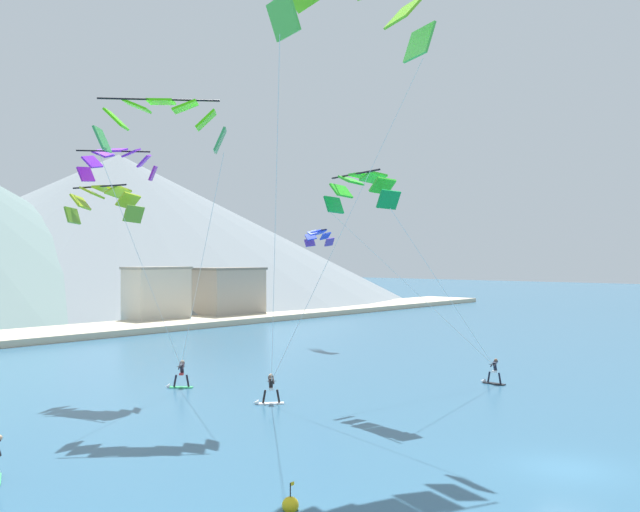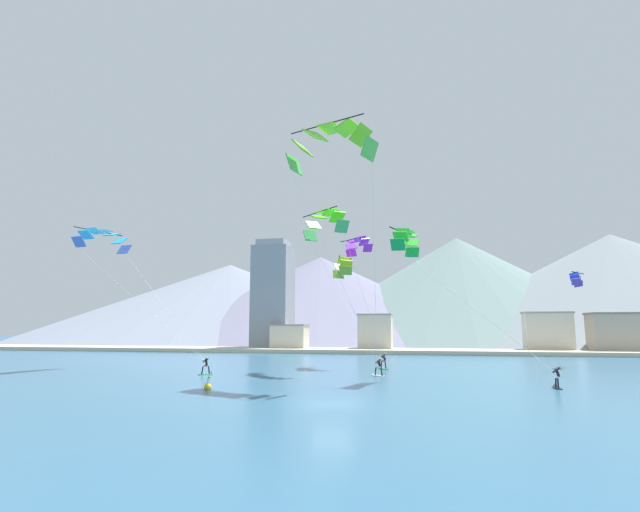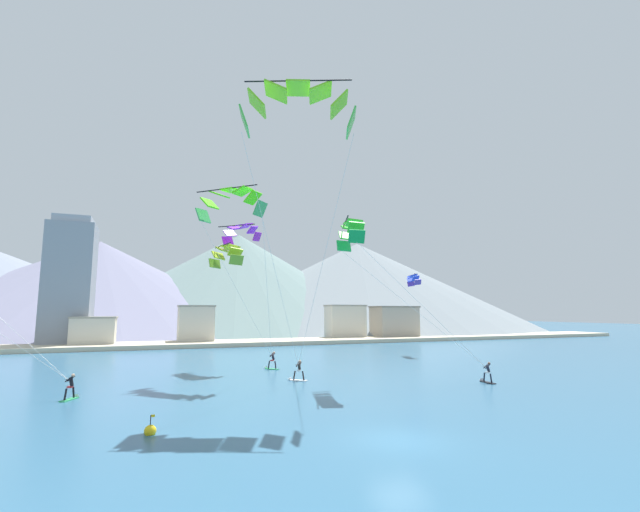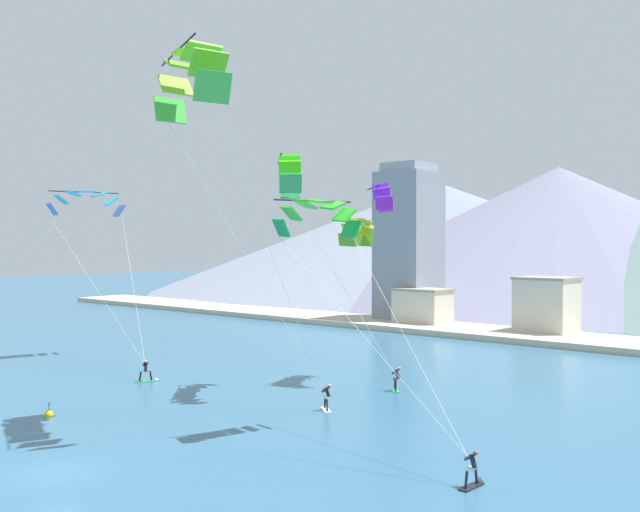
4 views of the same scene
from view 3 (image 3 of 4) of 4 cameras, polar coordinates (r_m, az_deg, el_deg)
ground_plane at (r=21.16m, az=10.34°, el=-23.06°), size 400.00×400.00×0.00m
kitesurfer_near_lead at (r=33.80m, az=-30.16°, el=-15.32°), size 1.13×1.74×1.76m
kitesurfer_near_trail at (r=44.60m, az=-6.57°, el=-14.02°), size 1.42×1.59×1.80m
kitesurfer_mid_center at (r=38.68m, az=21.26°, el=-14.71°), size 0.60×1.75×1.73m
kitesurfer_far_left at (r=37.21m, az=-3.14°, el=-15.46°), size 1.60×1.41×1.76m
parafoil_kite_near_trail at (r=39.15m, az=-11.81°, el=7.22°), size 8.20×8.08×15.22m
parafoil_kite_mid_center at (r=34.65m, az=4.24°, el=3.15°), size 12.10×5.47×11.66m
parafoil_kite_far_left at (r=31.40m, az=-2.94°, el=19.54°), size 8.15×10.43×20.00m
parafoil_kite_distant_high_outer at (r=45.04m, az=-12.36°, el=0.33°), size 2.98×4.98×2.26m
parafoil_kite_distant_low_drift at (r=60.59m, az=12.31°, el=-2.96°), size 2.39×4.25×1.66m
parafoil_kite_distant_mid_solo at (r=46.67m, az=-10.53°, el=3.29°), size 4.23×4.70×2.16m
race_marker_buoy at (r=23.19m, az=-21.71°, el=-20.85°), size 0.56×0.56×1.02m
shoreline_strip at (r=76.10m, az=-13.60°, el=-11.27°), size 180.00×10.00×0.70m
shore_building_harbour_front at (r=87.33m, az=3.39°, el=-8.84°), size 7.87×4.30×7.06m
shore_building_promenade_mid at (r=78.39m, az=-16.25°, el=-8.81°), size 6.11×5.55×6.82m
shore_building_quay_east at (r=77.23m, az=-27.98°, el=-8.97°), size 6.59×4.74×4.96m
shore_building_quay_west at (r=91.29m, az=9.88°, el=-8.74°), size 9.17×5.84×6.85m
highrise_tower at (r=81.12m, az=-30.41°, el=-3.08°), size 7.00×7.00×21.26m
mountain_peak_west_ridge at (r=145.53m, az=5.01°, el=-3.97°), size 114.20×114.20×28.77m
mountain_peak_central_summit at (r=141.12m, az=-10.85°, el=-3.38°), size 105.08×105.08×30.64m
mountain_peak_far_spur at (r=133.33m, az=-27.54°, el=-3.62°), size 104.36×104.36×25.20m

